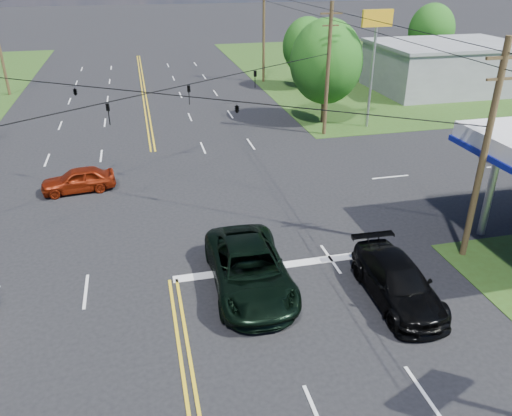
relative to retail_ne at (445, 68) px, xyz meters
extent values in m
plane|color=black|center=(-30.00, -20.00, -2.20)|extent=(280.00, 280.00, 0.00)
cube|color=#2A4115|center=(5.00, 12.00, -2.20)|extent=(46.00, 48.00, 0.03)
cube|color=silver|center=(-25.00, -28.00, -2.20)|extent=(10.00, 0.50, 0.02)
cube|color=slate|center=(0.00, 0.00, 0.00)|extent=(14.00, 10.00, 4.40)
cylinder|color=#A5A5AA|center=(-15.00, -27.50, 0.12)|extent=(0.36, 0.36, 4.65)
cylinder|color=#3D2F19|center=(-17.00, -29.00, 2.55)|extent=(0.28, 0.28, 9.50)
cube|color=#3D2F19|center=(-17.00, -29.00, 6.50)|extent=(1.60, 0.12, 0.12)
cube|color=#3D2F19|center=(-17.00, -29.00, 5.70)|extent=(1.20, 0.10, 0.10)
cylinder|color=#3D2F19|center=(-17.00, -11.00, 2.55)|extent=(0.28, 0.28, 9.50)
cube|color=#3D2F19|center=(-17.00, -11.00, 6.50)|extent=(1.60, 0.12, 0.12)
cube|color=#3D2F19|center=(-17.00, -11.00, 5.70)|extent=(1.20, 0.10, 0.10)
cylinder|color=#3D2F19|center=(-17.00, 8.00, 2.80)|extent=(0.28, 0.28, 10.00)
imported|color=black|center=(-32.08, -21.44, 3.22)|extent=(0.17, 0.21, 1.05)
imported|color=black|center=(-27.92, -18.56, 3.22)|extent=(0.17, 0.21, 1.05)
imported|color=black|center=(-23.50, -15.50, 3.22)|extent=(0.17, 0.21, 1.05)
imported|color=black|center=(-33.90, -17.30, 3.50)|extent=(1.24, 0.26, 0.50)
imported|color=black|center=(-26.10, -22.70, 3.50)|extent=(1.24, 0.26, 0.50)
cylinder|color=black|center=(-17.00, -22.00, 6.70)|extent=(0.04, 100.00, 0.04)
cylinder|color=black|center=(-17.00, -22.00, 6.10)|extent=(0.04, 100.00, 0.04)
cylinder|color=#3D2F19|center=(-16.00, -8.00, -0.55)|extent=(0.36, 0.36, 3.30)
ellipsoid|color=#164913|center=(-16.00, -8.00, 2.67)|extent=(5.70, 5.70, 6.60)
cylinder|color=#3D2F19|center=(-13.50, 4.00, -0.77)|extent=(0.36, 0.36, 2.86)
ellipsoid|color=#164913|center=(-13.50, 4.00, 2.03)|extent=(4.94, 4.94, 5.72)
cylinder|color=#3D2F19|center=(4.00, 10.00, -0.66)|extent=(0.36, 0.36, 3.08)
ellipsoid|color=#164913|center=(4.00, 10.00, 2.35)|extent=(5.32, 5.32, 6.16)
imported|color=black|center=(-27.00, -29.26, -1.30)|extent=(3.13, 6.54, 1.80)
imported|color=black|center=(-21.55, -31.31, -1.41)|extent=(2.39, 5.51, 1.58)
imported|color=maroon|center=(-34.48, -17.65, -1.50)|extent=(4.25, 2.09, 1.40)
cylinder|color=#A5A5AA|center=(-13.00, -10.00, 2.20)|extent=(0.20, 0.20, 8.81)
cube|color=gold|center=(-13.00, -10.00, 6.01)|extent=(2.43, 0.37, 1.21)
camera|label=1|loc=(-30.64, -45.66, 9.80)|focal=35.00mm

